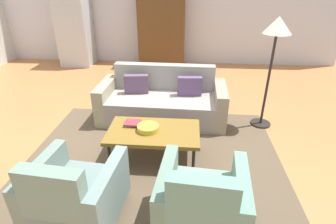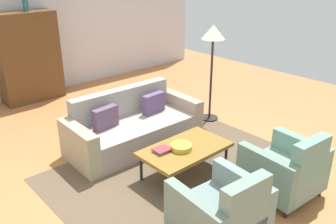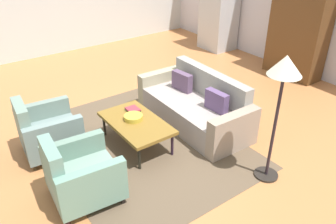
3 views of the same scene
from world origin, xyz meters
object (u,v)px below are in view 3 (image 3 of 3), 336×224
(fruit_bowl, at_px, (133,117))
(refrigerator, at_px, (219,13))
(armchair_right, at_px, (79,176))
(book_stack, at_px, (133,110))
(coffee_table, at_px, (136,123))
(cabinet, at_px, (298,35))
(couch, at_px, (197,107))
(armchair_left, at_px, (46,132))
(floor_lamp, at_px, (283,78))

(fruit_bowl, distance_m, refrigerator, 4.86)
(armchair_right, distance_m, book_stack, 1.57)
(coffee_table, distance_m, cabinet, 4.25)
(couch, height_order, book_stack, couch)
(book_stack, xyz_separation_m, refrigerator, (-2.33, 3.98, 0.49))
(armchair_left, distance_m, armchair_right, 1.20)
(armchair_left, bearing_deg, book_stack, 81.79)
(cabinet, bearing_deg, armchair_right, -80.29)
(cabinet, bearing_deg, couch, -83.82)
(floor_lamp, bearing_deg, fruit_bowl, -149.09)
(armchair_left, height_order, floor_lamp, floor_lamp)
(book_stack, height_order, floor_lamp, floor_lamp)
(coffee_table, distance_m, floor_lamp, 2.22)
(book_stack, relative_size, cabinet, 0.13)
(coffee_table, height_order, refrigerator, refrigerator)
(floor_lamp, bearing_deg, refrigerator, 144.40)
(cabinet, xyz_separation_m, floor_lamp, (1.98, -3.18, 0.54))
(couch, distance_m, floor_lamp, 2.02)
(coffee_table, height_order, book_stack, book_stack)
(armchair_right, xyz_separation_m, refrigerator, (-3.23, 5.27, 0.58))
(armchair_right, bearing_deg, book_stack, 129.62)
(coffee_table, distance_m, fruit_bowl, 0.10)
(refrigerator, bearing_deg, armchair_left, -68.95)
(fruit_bowl, bearing_deg, coffee_table, 0.00)
(coffee_table, height_order, fruit_bowl, fruit_bowl)
(coffee_table, distance_m, refrigerator, 4.91)
(cabinet, bearing_deg, book_stack, -89.65)
(couch, distance_m, armchair_right, 2.43)
(armchair_right, relative_size, book_stack, 3.74)
(cabinet, bearing_deg, armchair_left, -92.99)
(armchair_left, distance_m, floor_lamp, 3.34)
(refrigerator, relative_size, floor_lamp, 1.08)
(armchair_right, relative_size, fruit_bowl, 3.10)
(fruit_bowl, bearing_deg, couch, 86.49)
(armchair_left, xyz_separation_m, book_stack, (0.31, 1.29, 0.09))
(floor_lamp, bearing_deg, coffee_table, -148.03)
(couch, bearing_deg, refrigerator, -46.47)
(fruit_bowl, xyz_separation_m, floor_lamp, (1.73, 1.03, 0.99))
(couch, distance_m, coffee_table, 1.19)
(book_stack, height_order, refrigerator, refrigerator)
(fruit_bowl, height_order, floor_lamp, floor_lamp)
(couch, height_order, refrigerator, refrigerator)
(refrigerator, bearing_deg, couch, -47.91)
(cabinet, bearing_deg, floor_lamp, -58.04)
(cabinet, xyz_separation_m, refrigerator, (-2.31, -0.10, 0.03))
(armchair_right, height_order, cabinet, cabinet)
(coffee_table, relative_size, cabinet, 0.67)
(book_stack, distance_m, refrigerator, 4.64)
(book_stack, bearing_deg, cabinet, 90.35)
(armchair_left, relative_size, refrigerator, 0.48)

